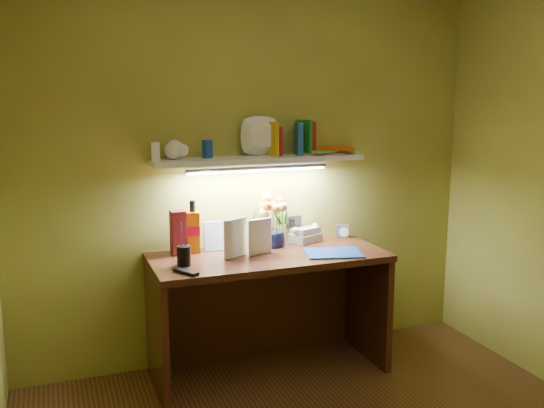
# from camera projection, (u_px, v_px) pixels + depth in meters

# --- Properties ---
(desk) EXTENTS (1.40, 0.60, 0.75)m
(desk) POSITION_uv_depth(u_px,v_px,m) (269.00, 314.00, 3.68)
(desk) COLOR #33170E
(desk) RESTS_ON ground
(flower_bouquet) EXTENTS (0.22, 0.22, 0.32)m
(flower_bouquet) POSITION_uv_depth(u_px,v_px,m) (271.00, 221.00, 3.78)
(flower_bouquet) COLOR #0E133A
(flower_bouquet) RESTS_ON desk
(telephone) EXTENTS (0.22, 0.19, 0.11)m
(telephone) POSITION_uv_depth(u_px,v_px,m) (305.00, 233.00, 3.89)
(telephone) COLOR beige
(telephone) RESTS_ON desk
(desk_clock) EXTENTS (0.10, 0.08, 0.09)m
(desk_clock) POSITION_uv_depth(u_px,v_px,m) (342.00, 231.00, 4.00)
(desk_clock) COLOR #B7B6BA
(desk_clock) RESTS_ON desk
(whisky_bottle) EXTENTS (0.10, 0.10, 0.32)m
(whisky_bottle) POSITION_uv_depth(u_px,v_px,m) (193.00, 226.00, 3.63)
(whisky_bottle) COLOR #A45005
(whisky_bottle) RESTS_ON desk
(whisky_box) EXTENTS (0.09, 0.09, 0.26)m
(whisky_box) POSITION_uv_depth(u_px,v_px,m) (178.00, 233.00, 3.58)
(whisky_box) COLOR maroon
(whisky_box) RESTS_ON desk
(pen_cup) EXTENTS (0.10, 0.10, 0.19)m
(pen_cup) POSITION_uv_depth(u_px,v_px,m) (184.00, 249.00, 3.36)
(pen_cup) COLOR black
(pen_cup) RESTS_ON desk
(art_card) EXTENTS (0.18, 0.05, 0.18)m
(art_card) POSITION_uv_depth(u_px,v_px,m) (218.00, 236.00, 3.69)
(art_card) COLOR white
(art_card) RESTS_ON desk
(tv_remote) EXTENTS (0.12, 0.16, 0.02)m
(tv_remote) POSITION_uv_depth(u_px,v_px,m) (186.00, 272.00, 3.23)
(tv_remote) COLOR black
(tv_remote) RESTS_ON desk
(blue_folder) EXTENTS (0.38, 0.32, 0.01)m
(blue_folder) POSITION_uv_depth(u_px,v_px,m) (333.00, 253.00, 3.62)
(blue_folder) COLOR #1945AA
(blue_folder) RESTS_ON desk
(desk_book_a) EXTENTS (0.17, 0.09, 0.23)m
(desk_book_a) POSITION_uv_depth(u_px,v_px,m) (224.00, 241.00, 3.45)
(desk_book_a) COLOR white
(desk_book_a) RESTS_ON desk
(desk_book_b) EXTENTS (0.16, 0.05, 0.22)m
(desk_book_b) POSITION_uv_depth(u_px,v_px,m) (249.00, 238.00, 3.54)
(desk_book_b) COLOR white
(desk_book_b) RESTS_ON desk
(wall_shelf) EXTENTS (1.32, 0.33, 0.25)m
(wall_shelf) POSITION_uv_depth(u_px,v_px,m) (264.00, 153.00, 3.68)
(wall_shelf) COLOR white
(wall_shelf) RESTS_ON ground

